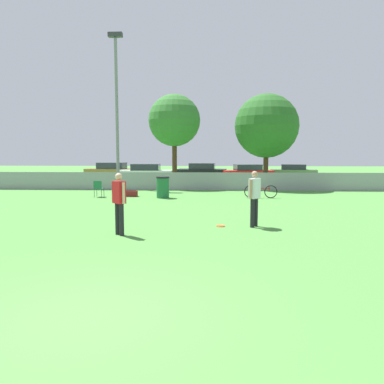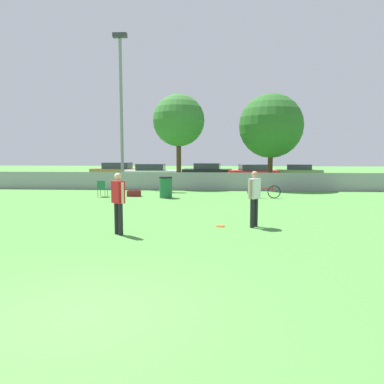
{
  "view_description": "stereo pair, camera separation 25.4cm",
  "coord_description": "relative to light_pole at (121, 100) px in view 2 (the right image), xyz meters",
  "views": [
    {
      "loc": [
        1.66,
        -4.92,
        2.3
      ],
      "look_at": [
        1.06,
        6.97,
        1.05
      ],
      "focal_mm": 35.0,
      "sensor_mm": 36.0,
      "label": 1
    },
    {
      "loc": [
        1.91,
        -4.91,
        2.3
      ],
      "look_at": [
        1.06,
        6.97,
        1.05
      ],
      "focal_mm": 35.0,
      "sensor_mm": 36.0,
      "label": 2
    }
  ],
  "objects": [
    {
      "name": "folding_chair_sideline",
      "position": [
        0.28,
        -5.28,
        -5.22
      ],
      "size": [
        0.45,
        0.45,
        0.85
      ],
      "rotation": [
        0.0,
        0.0,
        3.1
      ],
      "color": "#333338",
      "rests_on": "ground_plane"
    },
    {
      "name": "gear_bag_sideline",
      "position": [
        1.88,
        -4.91,
        -5.57
      ],
      "size": [
        0.69,
        0.38,
        0.33
      ],
      "color": "maroon",
      "rests_on": "ground_plane"
    },
    {
      "name": "light_pole",
      "position": [
        0.0,
        0.0,
        0.0
      ],
      "size": [
        0.9,
        0.36,
        9.89
      ],
      "color": "gray",
      "rests_on": "ground_plane"
    },
    {
      "name": "tree_far_right",
      "position": [
        9.67,
        0.19,
        -1.73
      ],
      "size": [
        4.09,
        4.09,
        6.06
      ],
      "color": "#4C331E",
      "rests_on": "ground_plane"
    },
    {
      "name": "ground_plane",
      "position": [
        4.45,
        -19.41,
        -5.73
      ],
      "size": [
        120.0,
        120.0,
        0.0
      ],
      "primitive_type": "plane",
      "color": "#4C8C3D"
    },
    {
      "name": "fence_backline",
      "position": [
        4.45,
        -1.41,
        -5.18
      ],
      "size": [
        24.9,
        0.07,
        1.21
      ],
      "color": "gray",
      "rests_on": "ground_plane"
    },
    {
      "name": "player_defender_red",
      "position": [
        3.56,
        -14.12,
        -4.72
      ],
      "size": [
        0.43,
        0.43,
        1.74
      ],
      "rotation": [
        0.0,
        0.0,
        -0.78
      ],
      "color": "black",
      "rests_on": "ground_plane"
    },
    {
      "name": "tree_near_pole",
      "position": [
        3.67,
        0.72,
        -1.31
      ],
      "size": [
        3.44,
        3.44,
        6.16
      ],
      "color": "#4C331E",
      "rests_on": "ground_plane"
    },
    {
      "name": "parked_car_olive",
      "position": [
        13.42,
        9.18,
        -5.09
      ],
      "size": [
        4.26,
        2.49,
        1.29
      ],
      "rotation": [
        0.0,
        0.0,
        -0.21
      ],
      "color": "black",
      "rests_on": "ground_plane"
    },
    {
      "name": "parked_car_red",
      "position": [
        9.19,
        7.2,
        -5.08
      ],
      "size": [
        4.32,
        2.43,
        1.34
      ],
      "rotation": [
        0.0,
        0.0,
        0.16
      ],
      "color": "black",
      "rests_on": "ground_plane"
    },
    {
      "name": "parked_car_white",
      "position": [
        0.82,
        5.83,
        -5.04
      ],
      "size": [
        4.32,
        1.87,
        1.4
      ],
      "rotation": [
        0.0,
        0.0,
        0.02
      ],
      "color": "black",
      "rests_on": "ground_plane"
    },
    {
      "name": "trash_bin",
      "position": [
        3.66,
        -5.42,
        -5.18
      ],
      "size": [
        0.67,
        0.67,
        1.09
      ],
      "color": "#1E6638",
      "rests_on": "ground_plane"
    },
    {
      "name": "parked_car_dark",
      "position": [
        5.35,
        8.28,
        -5.05
      ],
      "size": [
        4.34,
        2.14,
        1.4
      ],
      "rotation": [
        0.0,
        0.0,
        -0.07
      ],
      "color": "black",
      "rests_on": "ground_plane"
    },
    {
      "name": "frisbee_disc",
      "position": [
        6.42,
        -12.73,
        -5.72
      ],
      "size": [
        0.28,
        0.28,
        0.03
      ],
      "color": "#E5591E",
      "rests_on": "ground_plane"
    },
    {
      "name": "parked_car_tan",
      "position": [
        -2.65,
        8.35,
        -5.04
      ],
      "size": [
        4.63,
        1.99,
        1.44
      ],
      "rotation": [
        0.0,
        0.0,
        -0.06
      ],
      "color": "black",
      "rests_on": "ground_plane"
    },
    {
      "name": "bicycle_sideline",
      "position": [
        8.65,
        -5.26,
        -5.39
      ],
      "size": [
        1.67,
        0.44,
        0.71
      ],
      "rotation": [
        0.0,
        0.0,
        -0.0
      ],
      "color": "black",
      "rests_on": "ground_plane"
    },
    {
      "name": "player_receiver_white",
      "position": [
        7.46,
        -12.77,
        -4.72
      ],
      "size": [
        0.41,
        0.46,
        1.74
      ],
      "rotation": [
        0.0,
        0.0,
        0.95
      ],
      "color": "black",
      "rests_on": "ground_plane"
    }
  ]
}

